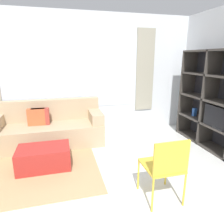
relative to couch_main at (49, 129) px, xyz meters
The scene contains 5 objects.
wall_back 1.26m from the couch_main, 37.82° to the left, with size 6.75×0.11×2.70m.
area_rug 1.27m from the couch_main, 122.29° to the right, with size 2.94×1.69×0.01m, color tan.
couch_main is the anchor object (origin of this frame).
ottoman 0.99m from the couch_main, 92.26° to the right, with size 0.82×0.51×0.36m.
folding_chair 2.63m from the couch_main, 56.62° to the right, with size 0.44×0.46×0.86m.
Camera 1 is at (-0.29, -1.58, 1.75)m, focal length 32.00 mm.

